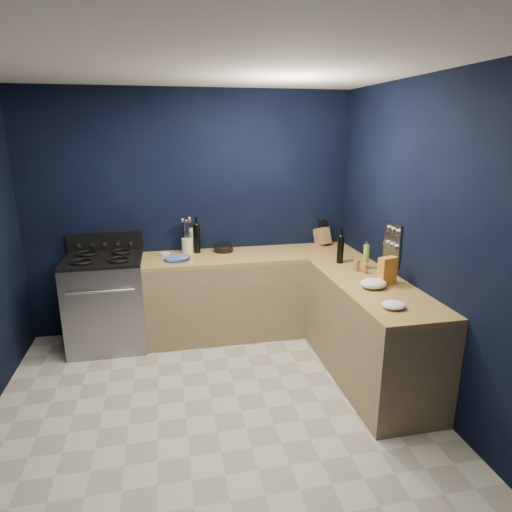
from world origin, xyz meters
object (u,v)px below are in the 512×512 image
object	(u,v)px
utensil_crock	(188,246)
knife_block	(322,236)
crouton_bag	(387,271)
gas_range	(107,303)
plate_stack	(177,258)

from	to	relation	value
utensil_crock	knife_block	distance (m)	1.55
knife_block	crouton_bag	distance (m)	1.42
gas_range	knife_block	size ratio (longest dim) A/B	4.74
gas_range	knife_block	distance (m)	2.48
knife_block	gas_range	bearing A→B (deg)	164.62
crouton_bag	plate_stack	bearing A→B (deg)	129.03
plate_stack	utensil_crock	distance (m)	0.29
gas_range	plate_stack	world-z (taller)	plate_stack
plate_stack	gas_range	bearing A→B (deg)	176.07
utensil_crock	crouton_bag	xyz separation A→B (m)	(1.61, -1.38, 0.04)
gas_range	utensil_crock	distance (m)	1.02
gas_range	crouton_bag	xyz separation A→B (m)	(2.47, -1.17, 0.56)
gas_range	plate_stack	bearing A→B (deg)	-3.93
utensil_crock	knife_block	bearing A→B (deg)	1.70
gas_range	knife_block	xyz separation A→B (m)	(2.40, 0.25, 0.54)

